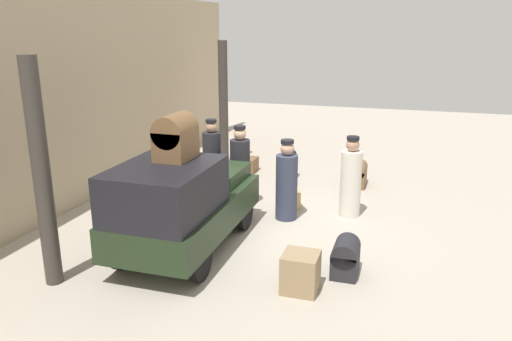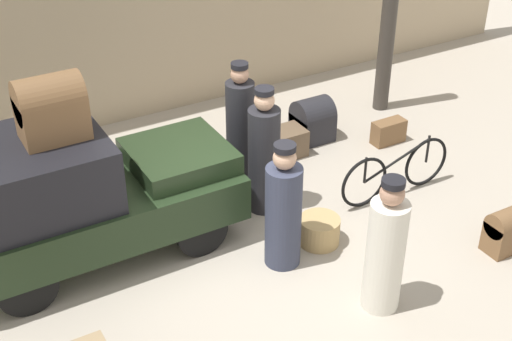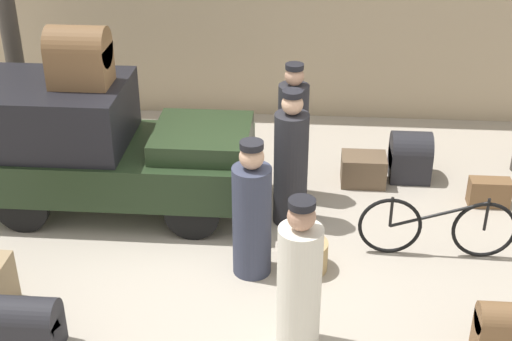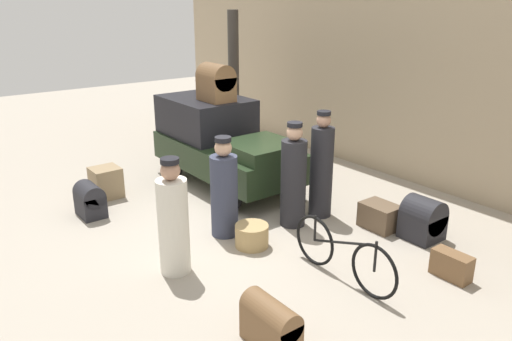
{
  "view_description": "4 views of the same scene",
  "coord_description": "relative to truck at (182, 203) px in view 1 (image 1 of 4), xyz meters",
  "views": [
    {
      "loc": [
        -8.96,
        -2.67,
        3.74
      ],
      "look_at": [
        0.2,
        0.2,
        0.95
      ],
      "focal_mm": 35.0,
      "sensor_mm": 36.0,
      "label": 1
    },
    {
      "loc": [
        -3.45,
        -6.17,
        5.46
      ],
      "look_at": [
        0.2,
        0.2,
        0.95
      ],
      "focal_mm": 50.0,
      "sensor_mm": 36.0,
      "label": 2
    },
    {
      "loc": [
        0.76,
        -7.03,
        4.83
      ],
      "look_at": [
        0.2,
        0.2,
        0.95
      ],
      "focal_mm": 50.0,
      "sensor_mm": 36.0,
      "label": 3
    },
    {
      "loc": [
        6.3,
        -4.47,
        3.6
      ],
      "look_at": [
        0.2,
        0.2,
        0.95
      ],
      "focal_mm": 35.0,
      "sensor_mm": 36.0,
      "label": 4
    }
  ],
  "objects": [
    {
      "name": "ground_plane",
      "position": [
        1.83,
        -0.86,
        -0.89
      ],
      "size": [
        30.0,
        30.0,
        0.0
      ],
      "primitive_type": "plane",
      "color": "#A89E8E"
    },
    {
      "name": "trunk_barrel_dark",
      "position": [
        4.64,
        -2.46,
        -0.59
      ],
      "size": [
        0.71,
        0.32,
        0.58
      ],
      "color": "brown",
      "rests_on": "ground"
    },
    {
      "name": "truck",
      "position": [
        0.0,
        0.0,
        0.0
      ],
      "size": [
        3.39,
        1.53,
        1.69
      ],
      "color": "black",
      "rests_on": "ground"
    },
    {
      "name": "suitcase_black_upright",
      "position": [
        4.05,
        1.09,
        -0.57
      ],
      "size": [
        0.55,
        0.55,
        0.68
      ],
      "color": "#232328",
      "rests_on": "ground"
    },
    {
      "name": "trunk_wicker_pale",
      "position": [
        3.4,
        0.86,
        -0.68
      ],
      "size": [
        0.61,
        0.44,
        0.42
      ],
      "color": "brown",
      "rests_on": "ground"
    },
    {
      "name": "canopy_pillar_right",
      "position": [
        5.67,
        1.42,
        0.79
      ],
      "size": [
        0.26,
        0.26,
        3.37
      ],
      "color": "#38332D",
      "rests_on": "ground"
    },
    {
      "name": "wicker_basket",
      "position": [
        2.63,
        -1.2,
        -0.72
      ],
      "size": [
        0.51,
        0.51,
        0.35
      ],
      "color": "tan",
      "rests_on": "ground"
    },
    {
      "name": "canopy_pillar_left",
      "position": [
        -1.55,
        1.42,
        0.79
      ],
      "size": [
        0.26,
        0.26,
        3.37
      ],
      "color": "#38332D",
      "rests_on": "ground"
    },
    {
      "name": "trunk_on_truck_roof",
      "position": [
        -0.12,
        0.0,
        1.15
      ],
      "size": [
        0.71,
        0.51,
        0.73
      ],
      "color": "brown",
      "rests_on": "truck"
    },
    {
      "name": "suitcase_small_leather",
      "position": [
        0.01,
        -2.75,
        -0.6
      ],
      "size": [
        0.57,
        0.4,
        0.59
      ],
      "color": "#232328",
      "rests_on": "ground"
    },
    {
      "name": "station_building_facade",
      "position": [
        1.83,
        3.21,
        1.36
      ],
      "size": [
        16.0,
        0.15,
        4.5
      ],
      "color": "tan",
      "rests_on": "ground"
    },
    {
      "name": "conductor_in_dark_uniform",
      "position": [
        2.58,
        -2.49,
        -0.15
      ],
      "size": [
        0.42,
        0.42,
        1.65
      ],
      "color": "silver",
      "rests_on": "ground"
    },
    {
      "name": "suitcase_tan_flat",
      "position": [
        5.01,
        0.39,
        -0.71
      ],
      "size": [
        0.53,
        0.24,
        0.37
      ],
      "color": "brown",
      "rests_on": "ground"
    },
    {
      "name": "porter_with_bicycle",
      "position": [
        2.42,
        -0.19,
        -0.09
      ],
      "size": [
        0.42,
        0.42,
        1.76
      ],
      "color": "#232328",
      "rests_on": "ground"
    },
    {
      "name": "porter_lifting_near_truck",
      "position": [
        2.04,
        -1.3,
        -0.16
      ],
      "size": [
        0.43,
        0.43,
        1.62
      ],
      "color": "#33384C",
      "rests_on": "ground"
    },
    {
      "name": "trunk_large_brown",
      "position": [
        -0.68,
        -2.19,
        -0.6
      ],
      "size": [
        0.51,
        0.52,
        0.58
      ],
      "color": "#937A56",
      "rests_on": "ground"
    },
    {
      "name": "porter_carrying_trunk",
      "position": [
        2.42,
        0.45,
        -0.04
      ],
      "size": [
        0.39,
        0.39,
        1.86
      ],
      "color": "#232328",
      "rests_on": "ground"
    },
    {
      "name": "bicycle",
      "position": [
        4.14,
        -0.82,
        -0.52
      ],
      "size": [
        1.81,
        0.04,
        0.78
      ],
      "color": "black",
      "rests_on": "ground"
    }
  ]
}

